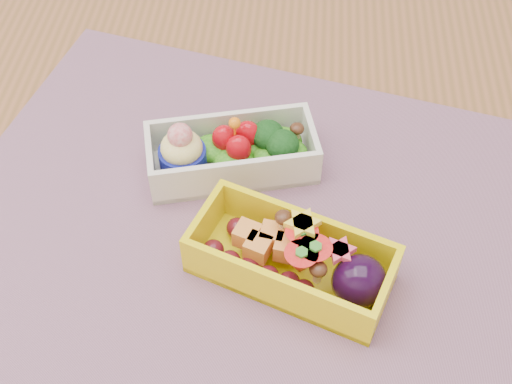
# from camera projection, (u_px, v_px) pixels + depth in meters

# --- Properties ---
(table) EXTENTS (1.20, 0.80, 0.75)m
(table) POSITION_uv_depth(u_px,v_px,m) (227.00, 248.00, 0.75)
(table) COLOR brown
(table) RESTS_ON ground
(placemat) EXTENTS (0.65, 0.55, 0.00)m
(placemat) POSITION_uv_depth(u_px,v_px,m) (248.00, 221.00, 0.64)
(placemat) COLOR gray
(placemat) RESTS_ON table
(bento_white) EXTENTS (0.18, 0.11, 0.07)m
(bento_white) POSITION_uv_depth(u_px,v_px,m) (231.00, 152.00, 0.67)
(bento_white) COLOR silver
(bento_white) RESTS_ON placemat
(bento_yellow) EXTENTS (0.19, 0.13, 0.06)m
(bento_yellow) POSITION_uv_depth(u_px,v_px,m) (295.00, 260.00, 0.58)
(bento_yellow) COLOR yellow
(bento_yellow) RESTS_ON placemat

